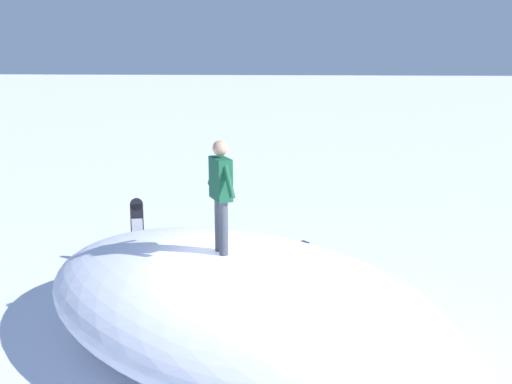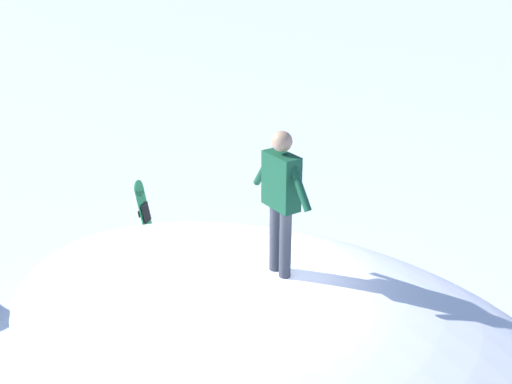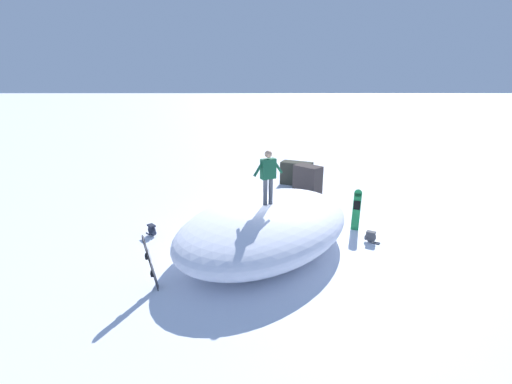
{
  "view_description": "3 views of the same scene",
  "coord_description": "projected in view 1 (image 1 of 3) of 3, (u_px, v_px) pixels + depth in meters",
  "views": [
    {
      "loc": [
        -0.61,
        7.97,
        4.68
      ],
      "look_at": [
        0.03,
        -0.02,
        2.71
      ],
      "focal_mm": 39.71,
      "sensor_mm": 36.0,
      "label": 1
    },
    {
      "loc": [
        -0.35,
        -6.46,
        5.32
      ],
      "look_at": [
        0.31,
        -0.25,
        2.7
      ],
      "focal_mm": 41.81,
      "sensor_mm": 36.0,
      "label": 2
    },
    {
      "loc": [
        11.68,
        -0.7,
        5.6
      ],
      "look_at": [
        0.69,
        -0.68,
        2.11
      ],
      "focal_mm": 25.56,
      "sensor_mm": 36.0,
      "label": 3
    }
  ],
  "objects": [
    {
      "name": "ground",
      "position": [
        258.0,
        360.0,
        8.88
      ],
      "size": [
        240.0,
        240.0,
        0.0
      ],
      "primitive_type": "plane",
      "color": "white"
    },
    {
      "name": "snow_mound",
      "position": [
        235.0,
        301.0,
        9.05
      ],
      "size": [
        8.71,
        8.06,
        1.66
      ],
      "primitive_type": "ellipsoid",
      "rotation": [
        0.0,
        0.0,
        2.53
      ],
      "color": "white",
      "rests_on": "ground"
    },
    {
      "name": "snowboarder_standing",
      "position": [
        221.0,
        189.0,
        8.58
      ],
      "size": [
        0.57,
        0.98,
        1.76
      ],
      "color": "#333842",
      "rests_on": "snow_mound"
    },
    {
      "name": "snowboard_secondary_upright",
      "position": [
        138.0,
        234.0,
        12.34
      ],
      "size": [
        0.34,
        0.36,
        1.63
      ],
      "color": "black",
      "rests_on": "ground"
    },
    {
      "name": "backpack_near",
      "position": [
        301.0,
        251.0,
        13.15
      ],
      "size": [
        0.55,
        0.51,
        0.42
      ],
      "color": "#1E2333",
      "rests_on": "ground"
    }
  ]
}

